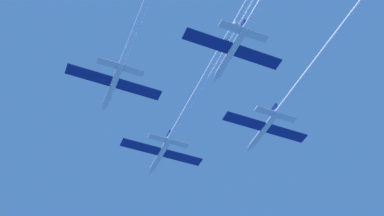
% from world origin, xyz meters
% --- Properties ---
extents(jet_lead, '(15.91, 50.21, 2.64)m').
position_xyz_m(jet_lead, '(-0.71, -13.70, 0.34)').
color(jet_lead, silver).
extents(jet_left_wing, '(15.91, 47.13, 2.64)m').
position_xyz_m(jet_left_wing, '(-13.95, -25.94, 0.55)').
color(jet_left_wing, silver).
extents(jet_right_wing, '(15.91, 58.53, 2.64)m').
position_xyz_m(jet_right_wing, '(13.54, -31.99, -0.60)').
color(jet_right_wing, silver).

